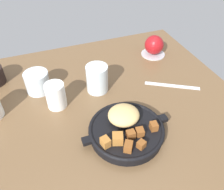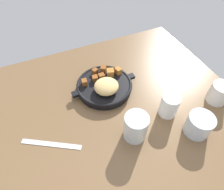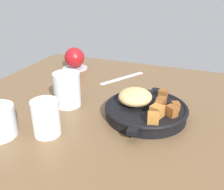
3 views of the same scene
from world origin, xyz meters
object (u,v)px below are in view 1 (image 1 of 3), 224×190
at_px(cast_iron_skillet, 126,129).
at_px(butter_knife, 172,86).
at_px(red_apple, 154,45).
at_px(white_creamer_pitcher, 56,96).
at_px(water_glass_short, 37,82).
at_px(water_glass_tall, 97,79).

relative_size(cast_iron_skillet, butter_knife, 1.32).
relative_size(red_apple, white_creamer_pitcher, 0.93).
height_order(red_apple, water_glass_short, red_apple).
relative_size(butter_knife, water_glass_tall, 2.02).
distance_m(cast_iron_skillet, white_creamer_pitcher, 0.25).
relative_size(cast_iron_skillet, red_apple, 3.24).
bearing_deg(red_apple, water_glass_tall, -154.62).
height_order(red_apple, white_creamer_pitcher, same).
relative_size(cast_iron_skillet, white_creamer_pitcher, 3.01).
xyz_separation_m(cast_iron_skillet, white_creamer_pitcher, (-0.16, 0.19, 0.02)).
distance_m(water_glass_short, water_glass_tall, 0.21).
relative_size(cast_iron_skillet, water_glass_short, 3.11).
distance_m(butter_knife, water_glass_short, 0.48).
bearing_deg(red_apple, white_creamer_pitcher, -158.78).
bearing_deg(cast_iron_skillet, red_apple, 52.20).
xyz_separation_m(red_apple, white_creamer_pitcher, (-0.45, -0.17, -0.00)).
relative_size(red_apple, water_glass_tall, 0.82).
relative_size(butter_knife, water_glass_short, 2.36).
relative_size(butter_knife, white_creamer_pitcher, 2.28).
distance_m(red_apple, water_glass_short, 0.50).
distance_m(butter_knife, white_creamer_pitcher, 0.42).
xyz_separation_m(cast_iron_skillet, water_glass_tall, (-0.02, 0.23, 0.02)).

